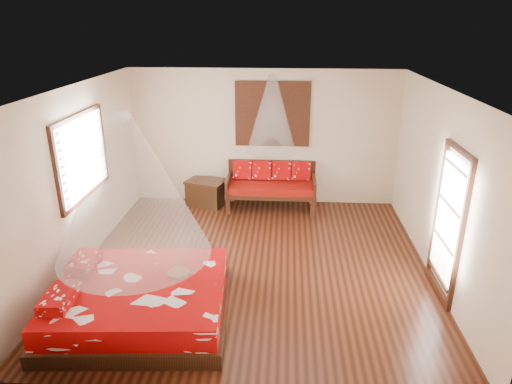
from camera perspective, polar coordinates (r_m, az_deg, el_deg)
room at (r=6.89m, az=-0.22°, el=1.18°), size 5.54×5.54×2.84m
bed at (r=6.36m, az=-14.38°, el=-12.94°), size 2.40×2.20×0.65m
daybed at (r=9.41m, az=1.91°, el=1.04°), size 1.83×0.81×0.95m
storage_chest at (r=9.70m, az=-6.17°, el=-0.02°), size 0.93×0.80×0.54m
shutter_panel at (r=9.36m, az=2.08°, el=9.69°), size 1.52×0.06×1.32m
window_left at (r=7.65m, az=-20.84°, el=4.19°), size 0.10×1.74×1.34m
glazed_door at (r=6.82m, az=22.85°, el=-3.76°), size 0.08×1.02×2.16m
wine_tray at (r=6.30m, az=-9.71°, el=-9.55°), size 0.29×0.29×0.23m
mosquito_net_main at (r=5.64m, az=-15.61°, el=0.68°), size 1.90×1.90×1.80m
mosquito_net_daybed at (r=8.89m, az=1.99°, el=9.74°), size 0.98×0.98×1.50m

